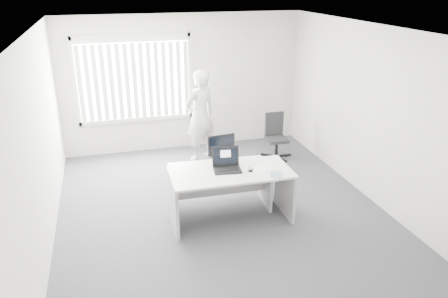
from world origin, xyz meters
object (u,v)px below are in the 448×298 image
object	(u,v)px
office_chair	(276,144)
person	(200,116)
monitor	(221,148)
desk_far	(219,179)
laptop	(227,161)
desk_near	(231,185)

from	to	relation	value
office_chair	person	distance (m)	1.65
office_chair	monitor	size ratio (longest dim) A/B	2.07
office_chair	monitor	bearing A→B (deg)	-135.84
desk_far	monitor	distance (m)	0.50
desk_far	person	xyz separation A→B (m)	(0.17, 2.08, 0.40)
office_chair	laptop	distance (m)	2.74
desk_near	laptop	bearing A→B (deg)	136.20
desk_far	monitor	size ratio (longest dim) A/B	3.57
desk_far	person	world-z (taller)	person
office_chair	person	bearing A→B (deg)	167.69
desk_near	desk_far	size ratio (longest dim) A/B	1.13
monitor	desk_near	bearing A→B (deg)	-98.85
monitor	office_chair	bearing A→B (deg)	37.60
laptop	desk_near	bearing A→B (deg)	-37.65
desk_near	office_chair	distance (m)	2.68
desk_near	monitor	xyz separation A→B (m)	(0.03, 0.65, 0.35)
person	monitor	bearing A→B (deg)	64.06
person	monitor	distance (m)	1.83
person	desk_far	bearing A→B (deg)	61.52
desk_near	desk_far	xyz separation A→B (m)	(-0.07, 0.39, -0.07)
person	laptop	distance (m)	2.43
laptop	office_chair	bearing A→B (deg)	58.97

